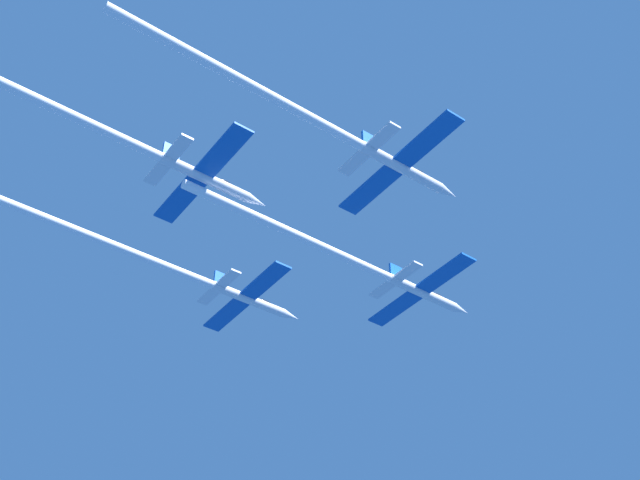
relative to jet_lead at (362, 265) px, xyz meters
name	(u,v)px	position (x,y,z in m)	size (l,w,h in m)	color
jet_lead	(362,265)	(0.00, 0.00, 0.00)	(18.27, 43.34, 3.03)	silver
jet_left_wing	(163,265)	(-16.05, -19.38, 1.15)	(18.27, 49.73, 3.03)	silver
jet_right_wing	(329,128)	(15.46, -16.66, 0.90)	(18.27, 43.11, 3.03)	silver
jet_slot	(116,136)	(0.71, -33.78, 1.56)	(18.27, 45.15, 3.03)	silver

